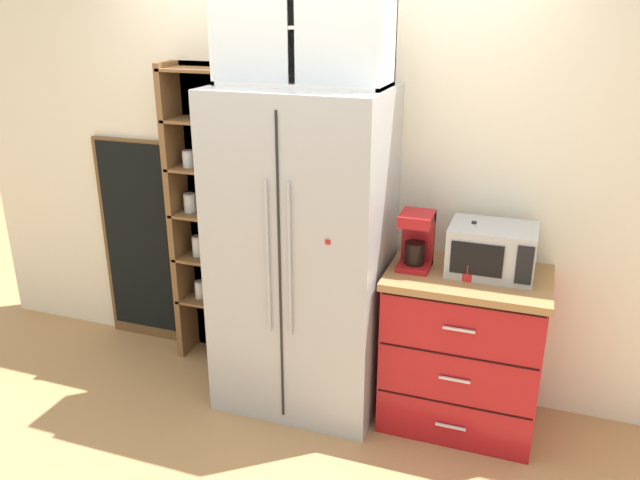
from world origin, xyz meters
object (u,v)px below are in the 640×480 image
at_px(refrigerator, 303,253).
at_px(chalkboard_menu, 142,242).
at_px(mug_red, 469,271).
at_px(coffee_maker, 417,239).
at_px(bottle_amber, 471,255).
at_px(microwave, 492,250).
at_px(bottle_clear, 472,250).

height_order(refrigerator, chalkboard_menu, refrigerator).
height_order(refrigerator, mug_red, refrigerator).
distance_m(refrigerator, mug_red, 0.92).
bearing_deg(mug_red, coffee_maker, 164.90).
bearing_deg(coffee_maker, refrigerator, -174.14).
bearing_deg(refrigerator, bottle_amber, 2.81).
xyz_separation_m(microwave, coffee_maker, (-0.39, -0.04, 0.03)).
relative_size(coffee_maker, mug_red, 2.50).
xyz_separation_m(refrigerator, mug_red, (0.91, -0.01, 0.03)).
xyz_separation_m(coffee_maker, bottle_clear, (0.29, 0.01, -0.03)).
relative_size(refrigerator, mug_red, 14.91).
xyz_separation_m(refrigerator, bottle_clear, (0.91, 0.07, 0.11)).
bearing_deg(microwave, mug_red, -129.07).
distance_m(refrigerator, microwave, 1.02).
bearing_deg(coffee_maker, chalkboard_menu, 172.66).
relative_size(mug_red, bottle_amber, 0.49).
distance_m(microwave, bottle_clear, 0.11).
relative_size(coffee_maker, bottle_amber, 1.22).
distance_m(coffee_maker, bottle_amber, 0.29).
xyz_separation_m(coffee_maker, chalkboard_menu, (-1.92, 0.25, -0.35)).
height_order(microwave, bottle_amber, microwave).
xyz_separation_m(refrigerator, chalkboard_menu, (-1.30, 0.31, -0.21)).
bearing_deg(mug_red, bottle_clear, 91.07).
distance_m(microwave, mug_red, 0.18).
bearing_deg(chalkboard_menu, bottle_amber, -6.88).
relative_size(mug_red, chalkboard_menu, 0.09).
bearing_deg(bottle_clear, refrigerator, -175.62).
height_order(bottle_clear, chalkboard_menu, chalkboard_menu).
bearing_deg(bottle_clear, bottle_amber, -90.00).
distance_m(microwave, chalkboard_menu, 2.34).
xyz_separation_m(coffee_maker, mug_red, (0.29, -0.08, -0.11)).
height_order(bottle_amber, chalkboard_menu, chalkboard_menu).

